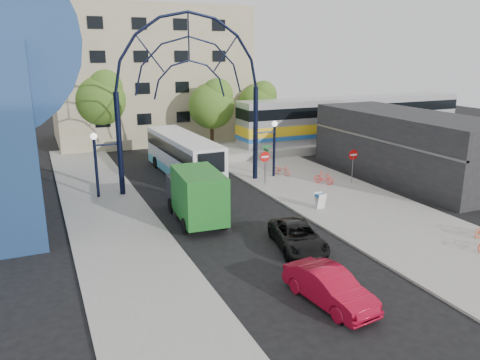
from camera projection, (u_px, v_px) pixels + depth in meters
name	position (u px, v px, depth m)	size (l,w,h in m)	color
ground	(289.00, 265.00, 21.50)	(120.00, 120.00, 0.00)	black
sidewalk_east	(372.00, 214.00, 28.13)	(8.00, 56.00, 0.12)	gray
plaza_west	(122.00, 240.00, 24.25)	(5.00, 50.00, 0.12)	gray
gateway_arch	(189.00, 66.00, 31.56)	(13.64, 0.44, 12.10)	black
stop_sign	(265.00, 160.00, 33.42)	(0.80, 0.07, 2.50)	slate
do_not_enter_sign	(353.00, 158.00, 34.07)	(0.76, 0.07, 2.48)	slate
street_name_sign	(266.00, 156.00, 34.07)	(0.70, 0.70, 2.80)	slate
sandwich_board	(320.00, 199.00, 28.75)	(0.55, 0.61, 0.99)	white
commercial_block_east	(407.00, 146.00, 35.88)	(6.00, 16.00, 5.00)	black
apartment_block	(148.00, 75.00, 51.24)	(20.00, 12.10, 14.00)	tan
train_platform	(352.00, 142.00, 48.58)	(32.00, 5.00, 0.80)	gray
train_car	(353.00, 118.00, 47.91)	(25.10, 3.05, 4.20)	#B7B7BC
tree_north_a	(213.00, 103.00, 45.51)	(4.48, 4.48, 7.00)	#382314
tree_north_b	(101.00, 97.00, 44.96)	(5.12, 5.12, 8.00)	#382314
tree_north_c	(259.00, 102.00, 49.70)	(4.16, 4.16, 6.50)	#382314
city_bus	(183.00, 155.00, 36.45)	(3.06, 11.71, 3.19)	white
green_truck	(195.00, 194.00, 26.85)	(2.77, 6.35, 3.13)	black
black_suv	(298.00, 237.00, 23.18)	(2.10, 4.54, 1.26)	black
red_sedan	(329.00, 287.00, 18.11)	(1.48, 4.24, 1.40)	maroon
bike_near_a	(282.00, 170.00, 36.55)	(0.57, 1.63, 0.86)	#F14830
bike_near_b	(324.00, 178.00, 34.08)	(0.44, 1.54, 0.93)	#FB3332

